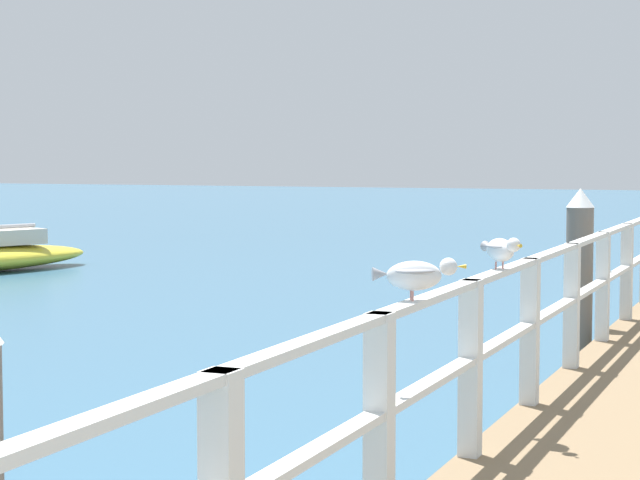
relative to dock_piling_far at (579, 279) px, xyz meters
name	(u,v)px	position (x,y,z in m)	size (l,w,h in m)	color
pier_railing	(572,291)	(0.38, -2.41, 0.14)	(0.12, 18.95, 1.05)	silver
dock_piling_far	(579,279)	(0.00, 0.00, 0.00)	(0.29, 0.29, 1.91)	#6B6056
seagull_foreground	(416,274)	(0.39, -6.62, 0.68)	(0.44, 0.26, 0.21)	white
seagull_background	(501,249)	(0.39, -4.88, 0.68)	(0.35, 0.38, 0.21)	white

